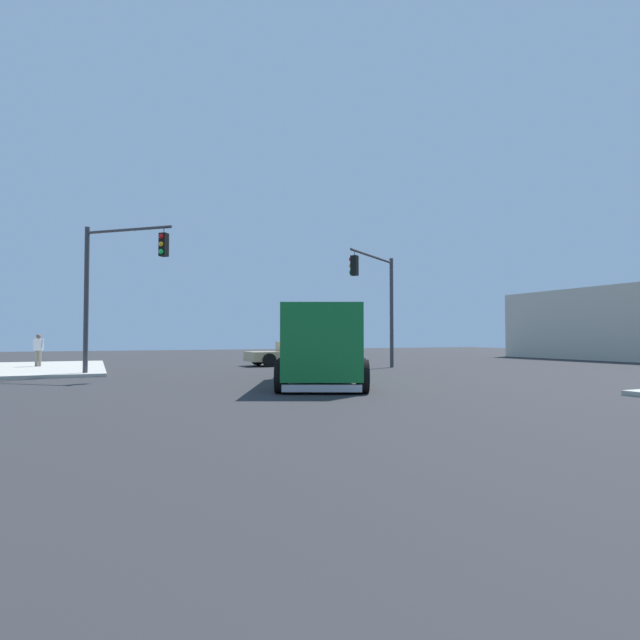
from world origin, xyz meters
name	(u,v)px	position (x,y,z in m)	size (l,w,h in m)	color
ground_plane	(316,384)	(0.00, 0.00, 0.00)	(100.00, 100.00, 0.00)	#2B2B2D
delivery_truck	(322,344)	(-0.49, 0.47, 1.42)	(8.81, 5.88, 2.67)	#146B2D
traffic_light_primary	(380,292)	(-6.34, 6.45, 4.00)	(3.04, 4.17, 6.01)	#38383D
traffic_light_secondary	(112,276)	(-6.57, -6.50, 4.24)	(2.89, 3.27, 6.26)	#38383D
pickup_tan	(292,353)	(-11.37, 3.47, 0.73)	(2.36, 5.25, 1.38)	tan
pedestrian_near_corner	(38,348)	(-13.66, -9.79, 1.09)	(0.31, 0.51, 1.67)	gray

